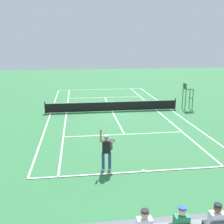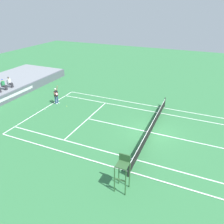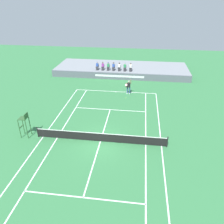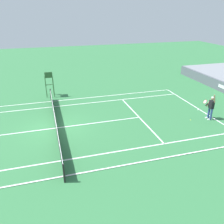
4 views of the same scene
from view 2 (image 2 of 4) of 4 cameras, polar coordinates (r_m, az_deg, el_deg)
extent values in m
plane|color=#337542|center=(19.59, 10.23, -5.40)|extent=(80.00, 80.00, 0.00)
cube|color=#337542|center=(19.59, 10.23, -5.37)|extent=(10.98, 23.78, 0.02)
cube|color=white|center=(24.59, -17.59, 0.78)|extent=(10.98, 0.10, 0.01)
cube|color=white|center=(15.31, 4.91, -15.53)|extent=(0.10, 23.78, 0.01)
cube|color=white|center=(24.34, 13.45, 1.07)|extent=(0.10, 23.78, 0.01)
cube|color=white|center=(16.32, 6.54, -12.48)|extent=(0.10, 23.78, 0.01)
cube|color=white|center=(23.12, 12.77, -0.29)|extent=(0.10, 23.78, 0.01)
cube|color=white|center=(21.62, -6.38, -1.75)|extent=(8.22, 0.10, 0.01)
cube|color=white|center=(19.58, 10.23, -5.34)|extent=(0.10, 12.80, 0.01)
cube|color=white|center=(24.53, -17.41, 0.74)|extent=(0.10, 0.20, 0.01)
cylinder|color=black|center=(14.65, 4.39, -15.15)|extent=(0.10, 0.10, 1.07)
cylinder|color=black|center=(24.54, 13.79, 2.56)|extent=(0.10, 0.10, 1.07)
cube|color=black|center=(19.34, 10.34, -4.20)|extent=(11.78, 0.02, 0.84)
cube|color=white|center=(19.13, 10.44, -3.12)|extent=(11.78, 0.03, 0.06)
cube|color=#565B66|center=(27.80, -25.71, 3.50)|extent=(21.96, 0.24, 1.06)
cube|color=silver|center=(27.69, -25.55, 3.57)|extent=(7.69, 0.01, 0.32)
cylinder|color=#4C4C51|center=(28.34, -27.44, 5.12)|extent=(0.04, 0.04, 0.38)
cube|color=#2D2D33|center=(28.12, -27.52, 5.01)|extent=(0.30, 0.14, 0.44)
cube|color=#474C56|center=(28.80, -26.68, 6.08)|extent=(0.44, 0.44, 0.06)
cube|color=#474C56|center=(28.88, -27.04, 6.59)|extent=(0.44, 0.06, 0.44)
cylinder|color=#4C4C51|center=(28.87, -26.13, 5.77)|extent=(0.04, 0.04, 0.38)
cylinder|color=#4C4C51|center=(28.66, -26.64, 5.52)|extent=(0.04, 0.04, 0.38)
cube|color=#2D2D33|center=(28.71, -26.58, 6.21)|extent=(0.34, 0.44, 0.16)
cube|color=#2D2D33|center=(28.64, -26.20, 5.67)|extent=(0.30, 0.14, 0.44)
cube|color=#2D8C51|center=(28.74, -26.91, 6.78)|extent=(0.36, 0.22, 0.52)
sphere|color=beige|center=(28.63, -27.06, 7.47)|extent=(0.20, 0.20, 0.20)
cylinder|color=#2D4CA8|center=(28.60, -27.10, 7.64)|extent=(0.19, 0.19, 0.05)
cube|color=#474C56|center=(29.35, -25.37, 6.71)|extent=(0.44, 0.44, 0.06)
cube|color=#474C56|center=(29.43, -25.73, 7.21)|extent=(0.44, 0.06, 0.44)
cylinder|color=#4C4C51|center=(29.42, -24.85, 6.40)|extent=(0.04, 0.04, 0.38)
cylinder|color=#4C4C51|center=(29.20, -25.34, 6.16)|extent=(0.04, 0.04, 0.38)
cube|color=#2D2D33|center=(29.26, -25.27, 6.84)|extent=(0.34, 0.44, 0.16)
cube|color=#2D2D33|center=(29.19, -24.90, 6.31)|extent=(0.30, 0.14, 0.44)
cube|color=white|center=(29.29, -25.59, 7.40)|extent=(0.36, 0.22, 0.52)
sphere|color=tan|center=(29.18, -25.74, 8.08)|extent=(0.20, 0.20, 0.20)
cylinder|color=black|center=(29.16, -25.77, 8.25)|extent=(0.19, 0.19, 0.05)
cylinder|color=navy|center=(25.50, -14.22, 3.27)|extent=(0.15, 0.15, 0.92)
cylinder|color=navy|center=(25.29, -14.69, 3.01)|extent=(0.15, 0.15, 0.92)
cube|color=white|center=(25.62, -14.01, 2.41)|extent=(0.14, 0.29, 0.10)
cube|color=white|center=(25.41, -14.48, 2.14)|extent=(0.14, 0.29, 0.10)
cube|color=black|center=(25.11, -14.65, 4.73)|extent=(0.42, 0.27, 0.60)
sphere|color=#A37556|center=(24.94, -14.77, 5.73)|extent=(0.22, 0.22, 0.22)
cylinder|color=white|center=(24.91, -14.80, 5.92)|extent=(0.21, 0.21, 0.06)
cylinder|color=#A37556|center=(25.07, -14.35, 6.11)|extent=(0.11, 0.22, 0.61)
cylinder|color=#A37556|center=(24.86, -14.88, 4.53)|extent=(0.12, 0.33, 0.56)
cylinder|color=black|center=(24.81, -14.70, 4.17)|extent=(0.05, 0.19, 0.25)
torus|color=red|center=(24.61, -14.43, 4.67)|extent=(0.32, 0.22, 0.26)
cylinder|color=silver|center=(24.61, -14.43, 4.67)|extent=(0.28, 0.18, 0.22)
sphere|color=#D1E533|center=(24.57, -11.85, 1.52)|extent=(0.07, 0.07, 0.07)
cylinder|color=#2D562D|center=(13.23, 3.61, -18.31)|extent=(0.07, 0.07, 1.90)
cylinder|color=#2D562D|center=(13.41, 0.67, -17.49)|extent=(0.07, 0.07, 1.90)
cylinder|color=#2D562D|center=(13.71, 4.67, -16.38)|extent=(0.07, 0.07, 1.90)
cylinder|color=#2D562D|center=(13.88, 1.84, -15.63)|extent=(0.07, 0.07, 1.90)
cube|color=#2D562D|center=(12.89, 2.79, -13.80)|extent=(0.70, 0.70, 0.06)
cube|color=#2D562D|center=(12.97, 3.39, -11.96)|extent=(0.06, 0.70, 0.48)
cube|color=#2D562D|center=(13.27, 2.19, -17.51)|extent=(0.10, 0.70, 0.04)
camera|label=1|loc=(33.42, -31.61, 15.90)|focal=43.21mm
camera|label=3|loc=(23.59, 61.92, 17.69)|focal=35.78mm
camera|label=4|loc=(31.96, 19.55, 21.03)|focal=37.71mm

